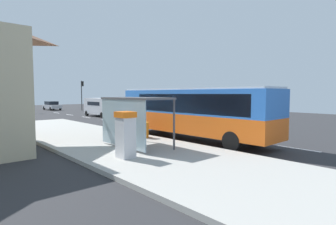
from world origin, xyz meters
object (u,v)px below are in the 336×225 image
white_van (101,106)px  recycling_bin_red (131,128)px  recycling_bin_yellow (138,129)px  recycling_bin_orange (144,130)px  sedan_near (52,105)px  recycling_bin_green (125,127)px  traffic_light_far_side (25,90)px  bus (191,110)px  bus_shelter (131,109)px  traffic_light_near_side (82,91)px  ticket_machine (126,134)px

white_van → recycling_bin_red: white_van is taller
white_van → recycling_bin_red: 17.44m
recycling_bin_yellow → recycling_bin_red: (0.00, 0.70, 0.00)m
recycling_bin_orange → recycling_bin_yellow: (0.00, 0.70, 0.00)m
sedan_near → recycling_bin_yellow: 35.62m
recycling_bin_green → traffic_light_far_side: 29.13m
bus → traffic_light_far_side: bearing=92.4°
white_van → bus_shelter: (-8.61, -19.46, 0.75)m
sedan_near → traffic_light_near_side: 6.80m
white_van → recycling_bin_orange: (-6.40, -17.61, -0.69)m
recycling_bin_red → bus_shelter: (-2.21, -3.25, 1.44)m
bus → recycling_bin_orange: bearing=147.4°
sedan_near → traffic_light_near_side: bearing=-59.5°
bus → recycling_bin_yellow: (-2.49, 2.29, -1.19)m
sedan_near → recycling_bin_green: (-6.50, -33.62, -0.14)m
traffic_light_far_side → bus_shelter: bearing=-95.7°
ticket_machine → traffic_light_far_side: size_ratio=0.38×
traffic_light_far_side → recycling_bin_orange: bearing=-92.0°
sedan_near → recycling_bin_green: 34.24m
bus_shelter → sedan_near: bearing=76.9°
ticket_machine → bus_shelter: size_ratio=0.48×
recycling_bin_orange → traffic_light_near_side: traffic_light_near_side is taller
white_van → recycling_bin_yellow: size_ratio=5.50×
bus → recycling_bin_red: bearing=129.8°
recycling_bin_green → recycling_bin_orange: bearing=-90.0°
bus → white_van: (3.91, 19.20, -0.50)m
bus → traffic_light_near_side: 32.72m
recycling_bin_orange → traffic_light_far_side: (1.10, 31.09, 2.71)m
sedan_near → traffic_light_far_side: size_ratio=0.88×
white_van → traffic_light_near_side: traffic_light_near_side is taller
bus → bus_shelter: 4.71m
bus → recycling_bin_yellow: size_ratio=11.62×
bus → white_van: size_ratio=2.11×
ticket_machine → recycling_bin_yellow: ticket_machine is taller
bus → traffic_light_far_side: 32.74m
bus_shelter → recycling_bin_green: bearing=60.7°
bus_shelter → recycling_bin_yellow: bearing=49.1°
recycling_bin_yellow → traffic_light_far_side: traffic_light_far_side is taller
traffic_light_near_side → recycling_bin_green: bearing=-109.0°
white_van → sedan_near: (0.10, 18.11, -0.55)m
recycling_bin_yellow → white_van: bearing=69.3°
traffic_light_far_side → bus_shelter: 33.13m
ticket_machine → recycling_bin_red: ticket_machine is taller
white_van → recycling_bin_orange: white_van is taller
bus → sedan_near: bearing=83.9°
recycling_bin_yellow → traffic_light_near_side: 31.25m
recycling_bin_red → traffic_light_near_side: traffic_light_near_side is taller
bus → ticket_machine: bearing=-162.3°
ticket_machine → sedan_near: bearing=75.5°
traffic_light_near_side → traffic_light_far_side: traffic_light_far_side is taller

